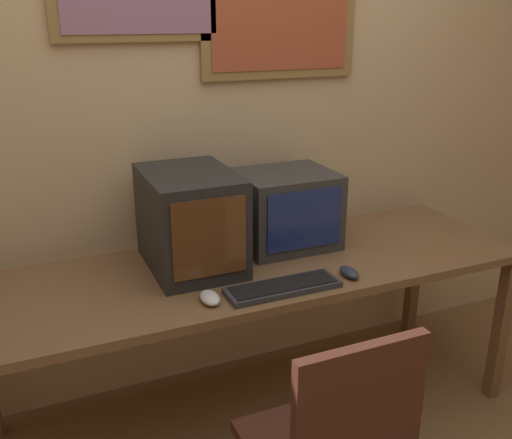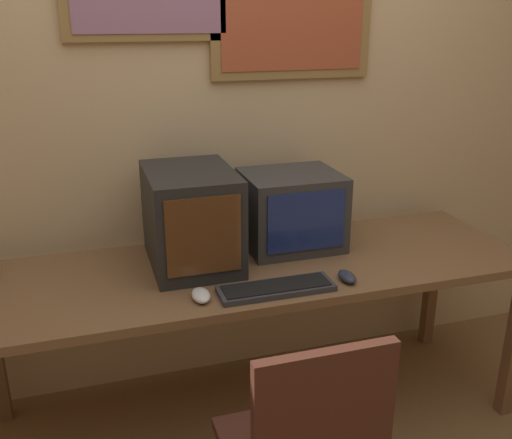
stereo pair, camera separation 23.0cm
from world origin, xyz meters
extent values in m
cube|color=#D1B284|center=(0.00, 1.21, 1.30)|extent=(8.00, 0.05, 2.60)
cube|color=olive|center=(0.30, 1.17, 1.73)|extent=(0.75, 0.02, 0.55)
cube|color=#AD4C2D|center=(0.30, 1.16, 1.73)|extent=(0.66, 0.01, 0.47)
cube|color=brown|center=(0.00, 0.75, 0.74)|extent=(2.29, 0.73, 0.04)
cube|color=brown|center=(1.10, 0.43, 0.36)|extent=(0.06, 0.06, 0.72)
cube|color=brown|center=(1.10, 1.06, 0.36)|extent=(0.06, 0.06, 0.72)
cube|color=black|center=(-0.25, 0.85, 0.95)|extent=(0.35, 0.47, 0.40)
cube|color=#563319|center=(-0.25, 0.61, 0.96)|extent=(0.28, 0.01, 0.30)
cube|color=#333333|center=(0.21, 0.91, 0.92)|extent=(0.41, 0.35, 0.33)
cube|color=navy|center=(0.21, 0.73, 0.93)|extent=(0.34, 0.01, 0.25)
cube|color=#333338|center=(0.00, 0.49, 0.76)|extent=(0.44, 0.14, 0.02)
cube|color=black|center=(0.00, 0.49, 0.78)|extent=(0.41, 0.11, 0.00)
ellipsoid|color=#282D3D|center=(0.29, 0.49, 0.77)|extent=(0.06, 0.11, 0.04)
ellipsoid|color=silver|center=(-0.28, 0.51, 0.77)|extent=(0.07, 0.11, 0.04)
cube|color=#472319|center=(-0.10, -0.19, 0.69)|extent=(0.40, 0.04, 0.48)
camera|label=1|loc=(-0.86, -1.24, 1.73)|focal=40.00mm
camera|label=2|loc=(-0.64, -1.32, 1.73)|focal=40.00mm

